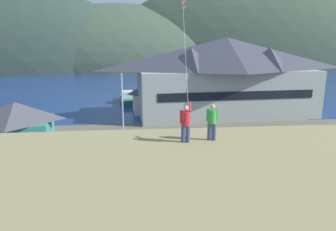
% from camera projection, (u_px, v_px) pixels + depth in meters
% --- Properties ---
extents(ground_plane, '(600.00, 600.00, 0.00)m').
position_uv_depth(ground_plane, '(164.00, 185.00, 22.41)').
color(ground_plane, '#66604C').
extents(parking_lot_pad, '(40.00, 20.00, 0.10)m').
position_uv_depth(parking_lot_pad, '(160.00, 160.00, 27.25)').
color(parking_lot_pad, gray).
rests_on(parking_lot_pad, ground).
extents(bay_water, '(360.00, 84.00, 0.03)m').
position_uv_depth(bay_water, '(147.00, 83.00, 80.54)').
color(bay_water, navy).
rests_on(bay_water, ground).
extents(far_hill_east_peak, '(123.97, 72.68, 54.35)m').
position_uv_depth(far_hill_east_peak, '(119.00, 67.00, 137.69)').
color(far_hill_east_peak, '#42513D').
rests_on(far_hill_east_peak, ground).
extents(far_hill_center_saddle, '(137.45, 54.34, 75.65)m').
position_uv_depth(far_hill_center_saddle, '(250.00, 67.00, 137.57)').
color(far_hill_center_saddle, '#3D4C38').
rests_on(far_hill_center_saddle, ground).
extents(harbor_lodge, '(27.12, 12.86, 11.07)m').
position_uv_depth(harbor_lodge, '(226.00, 75.00, 43.30)').
color(harbor_lodge, '#999E99').
rests_on(harbor_lodge, ground).
extents(storage_shed_near_lot, '(7.25, 6.59, 4.88)m').
position_uv_depth(storage_shed_near_lot, '(17.00, 126.00, 28.97)').
color(storage_shed_near_lot, '#338475').
rests_on(storage_shed_near_lot, ground).
extents(storage_shed_waterside, '(4.97, 5.55, 4.49)m').
position_uv_depth(storage_shed_waterside, '(148.00, 97.00, 45.54)').
color(storage_shed_waterside, beige).
rests_on(storage_shed_waterside, ground).
extents(wharf_dock, '(3.20, 15.46, 0.70)m').
position_uv_depth(wharf_dock, '(148.00, 97.00, 56.97)').
color(wharf_dock, '#70604C').
rests_on(wharf_dock, ground).
extents(moored_boat_wharfside, '(3.34, 8.43, 2.16)m').
position_uv_depth(moored_boat_wharfside, '(128.00, 99.00, 53.58)').
color(moored_boat_wharfside, '#23564C').
rests_on(moored_boat_wharfside, ground).
extents(moored_boat_outer_mooring, '(2.25, 6.35, 2.16)m').
position_uv_depth(moored_boat_outer_mooring, '(165.00, 93.00, 59.72)').
color(moored_boat_outer_mooring, navy).
rests_on(moored_boat_outer_mooring, ground).
extents(parked_car_front_row_red, '(4.33, 2.31, 1.82)m').
position_uv_depth(parked_car_front_row_red, '(287.00, 166.00, 23.30)').
color(parked_car_front_row_red, black).
rests_on(parked_car_front_row_red, parking_lot_pad).
extents(parked_car_front_row_end, '(4.31, 2.27, 1.82)m').
position_uv_depth(parked_car_front_row_end, '(209.00, 141.00, 29.33)').
color(parked_car_front_row_end, red).
rests_on(parked_car_front_row_end, parking_lot_pad).
extents(parked_car_back_row_left, '(4.27, 2.19, 1.82)m').
position_uv_depth(parked_car_back_row_left, '(71.00, 146.00, 27.68)').
color(parked_car_back_row_left, slate).
rests_on(parked_car_back_row_left, parking_lot_pad).
extents(parked_car_back_row_right, '(4.32, 2.30, 1.82)m').
position_uv_depth(parked_car_back_row_right, '(303.00, 136.00, 30.82)').
color(parked_car_back_row_right, black).
rests_on(parked_car_back_row_right, parking_lot_pad).
extents(parked_car_corner_spot, '(4.20, 2.06, 1.82)m').
position_uv_depth(parked_car_corner_spot, '(164.00, 174.00, 21.83)').
color(parked_car_corner_spot, '#B28923').
rests_on(parked_car_corner_spot, parking_lot_pad).
extents(parked_car_mid_row_center, '(4.24, 2.13, 1.82)m').
position_uv_depth(parked_car_mid_row_center, '(144.00, 146.00, 27.73)').
color(parked_car_mid_row_center, red).
rests_on(parked_car_mid_row_center, parking_lot_pad).
extents(parked_car_lone_by_shed, '(4.21, 2.08, 1.82)m').
position_uv_depth(parked_car_lone_by_shed, '(67.00, 179.00, 20.99)').
color(parked_car_lone_by_shed, '#236633').
rests_on(parked_car_lone_by_shed, parking_lot_pad).
extents(parked_car_mid_row_near, '(4.29, 2.22, 1.82)m').
position_uv_depth(parked_car_mid_row_near, '(226.00, 161.00, 24.19)').
color(parked_car_mid_row_near, navy).
rests_on(parked_car_mid_row_near, parking_lot_pad).
extents(parking_light_pole, '(0.24, 0.78, 7.18)m').
position_uv_depth(parking_light_pole, '(122.00, 103.00, 31.35)').
color(parking_light_pole, '#ADADB2').
rests_on(parking_light_pole, parking_lot_pad).
extents(person_kite_flyer, '(0.56, 0.64, 1.86)m').
position_uv_depth(person_kite_flyer, '(186.00, 122.00, 13.90)').
color(person_kite_flyer, '#384770').
rests_on(person_kite_flyer, grassy_hill_foreground).
extents(person_companion, '(0.54, 0.40, 1.74)m').
position_uv_depth(person_companion, '(212.00, 121.00, 14.21)').
color(person_companion, '#384770').
rests_on(person_companion, grassy_hill_foreground).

